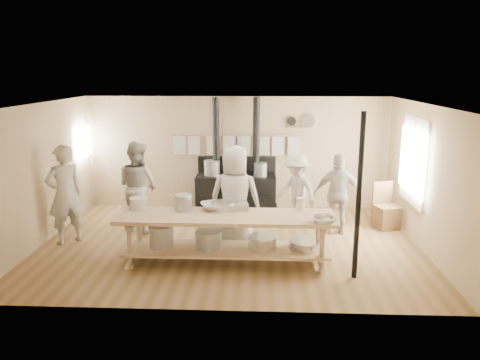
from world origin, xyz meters
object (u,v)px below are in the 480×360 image
(cook_far_left, at_px, (65,195))
(prep_table, at_px, (226,234))
(cook_right, at_px, (338,194))
(roasting_pan, at_px, (234,206))
(cook_by_window, at_px, (296,190))
(cook_left, at_px, (138,186))
(chair, at_px, (386,215))
(cook_center, at_px, (235,198))
(stove, at_px, (236,189))

(cook_far_left, bearing_deg, prep_table, 121.53)
(cook_right, xyz_separation_m, roasting_pan, (-1.99, -1.28, 0.10))
(cook_right, distance_m, roasting_pan, 2.37)
(cook_by_window, distance_m, roasting_pan, 2.11)
(prep_table, relative_size, roasting_pan, 7.39)
(cook_left, distance_m, chair, 5.09)
(cook_center, bearing_deg, chair, -150.19)
(stove, height_order, prep_table, stove)
(cook_left, relative_size, cook_right, 1.13)
(cook_far_left, bearing_deg, cook_by_window, 152.50)
(cook_by_window, xyz_separation_m, roasting_pan, (-1.20, -1.73, 0.15))
(prep_table, relative_size, cook_right, 2.24)
(stove, height_order, chair, stove)
(prep_table, bearing_deg, cook_left, 139.26)
(cook_center, xyz_separation_m, roasting_pan, (-0.01, -0.33, -0.05))
(prep_table, height_order, chair, chair)
(roasting_pan, bearing_deg, cook_right, 32.71)
(prep_table, relative_size, chair, 3.82)
(cook_far_left, distance_m, cook_left, 1.40)
(cook_left, distance_m, cook_center, 2.22)
(prep_table, height_order, cook_left, cook_left)
(cook_center, height_order, roasting_pan, cook_center)
(cook_far_left, height_order, cook_by_window, cook_far_left)
(stove, height_order, cook_by_window, stove)
(prep_table, xyz_separation_m, cook_left, (-1.89, 1.63, 0.39))
(cook_far_left, relative_size, chair, 1.99)
(cook_left, bearing_deg, cook_by_window, -142.55)
(cook_right, distance_m, chair, 1.23)
(cook_left, height_order, roasting_pan, cook_left)
(cook_center, height_order, chair, cook_center)
(prep_table, distance_m, cook_by_window, 2.45)
(stove, distance_m, roasting_pan, 2.72)
(cook_far_left, bearing_deg, cook_left, 171.27)
(cook_center, bearing_deg, cook_left, -19.28)
(prep_table, bearing_deg, cook_far_left, 164.72)
(chair, bearing_deg, stove, 143.55)
(stove, bearing_deg, chair, -18.24)
(prep_table, height_order, cook_far_left, cook_far_left)
(cook_far_left, height_order, cook_left, cook_far_left)
(cook_by_window, relative_size, chair, 1.60)
(prep_table, height_order, roasting_pan, roasting_pan)
(prep_table, distance_m, chair, 3.73)
(prep_table, xyz_separation_m, cook_right, (2.10, 1.61, 0.28))
(stove, height_order, cook_left, stove)
(prep_table, relative_size, cook_by_window, 2.39)
(roasting_pan, bearing_deg, prep_table, -108.58)
(cook_by_window, xyz_separation_m, chair, (1.84, -0.08, -0.48))
(cook_far_left, height_order, cook_center, cook_center)
(prep_table, distance_m, cook_center, 0.80)
(prep_table, bearing_deg, cook_by_window, 57.46)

